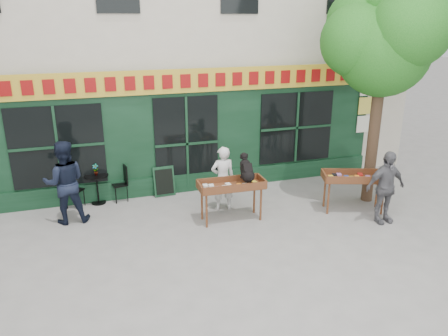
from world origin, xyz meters
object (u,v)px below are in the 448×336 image
(book_cart_center, at_px, (231,187))
(book_cart_right, at_px, (355,179))
(dog, at_px, (247,167))
(woman, at_px, (223,178))
(man_left, at_px, (65,182))
(bistro_table, at_px, (97,183))
(man_right, at_px, (385,187))

(book_cart_center, xyz_separation_m, book_cart_right, (3.01, -0.40, 0.00))
(dog, height_order, woman, woman)
(man_left, bearing_deg, dog, 163.85)
(book_cart_center, bearing_deg, woman, 91.26)
(woman, distance_m, bistro_table, 3.22)
(man_right, xyz_separation_m, bistro_table, (-6.24, 3.11, -0.31))
(man_left, bearing_deg, book_cart_center, 163.14)
(dog, relative_size, man_right, 0.35)
(book_cart_right, relative_size, bistro_table, 2.13)
(dog, relative_size, man_left, 0.31)
(dog, relative_size, book_cart_right, 0.37)
(dog, distance_m, woman, 0.92)
(dog, height_order, bistro_table, dog)
(book_cart_right, bearing_deg, bistro_table, 177.09)
(man_right, bearing_deg, dog, 158.26)
(woman, height_order, man_right, man_right)
(woman, bearing_deg, book_cart_right, 161.94)
(woman, bearing_deg, man_right, 152.65)
(book_cart_right, distance_m, man_left, 6.80)
(dog, bearing_deg, man_right, -19.22)
(man_right, bearing_deg, book_cart_center, 159.50)
(man_right, height_order, man_left, man_left)
(dog, relative_size, woman, 0.37)
(bistro_table, bearing_deg, man_right, -26.48)
(book_cart_center, height_order, dog, dog)
(book_cart_right, height_order, man_left, man_left)
(dog, bearing_deg, man_left, 165.52)
(woman, xyz_separation_m, bistro_table, (-2.93, 1.30, -0.26))
(book_cart_center, xyz_separation_m, man_right, (3.31, -1.15, 0.03))
(man_left, bearing_deg, book_cart_right, 167.05)
(book_cart_center, height_order, man_right, man_right)
(bistro_table, height_order, man_left, man_left)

